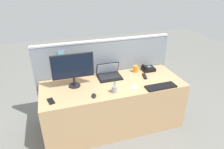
{
  "coord_description": "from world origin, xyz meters",
  "views": [
    {
      "loc": [
        -0.77,
        -2.35,
        2.12
      ],
      "look_at": [
        0.0,
        0.05,
        0.85
      ],
      "focal_mm": 31.84,
      "sensor_mm": 36.0,
      "label": 1
    }
  ],
  "objects_px": {
    "tv_remote": "(145,76)",
    "desktop_monitor": "(73,68)",
    "cell_phone_black_slab": "(51,101)",
    "desk_phone": "(148,69)",
    "laptop": "(109,74)",
    "cell_phone_silver_slab": "(134,87)",
    "keyboard_main": "(161,86)",
    "pen_cup": "(115,89)",
    "coffee_mug": "(136,69)",
    "computer_mouse_right_hand": "(94,95)"
  },
  "relations": [
    {
      "from": "computer_mouse_right_hand",
      "to": "cell_phone_black_slab",
      "type": "distance_m",
      "value": 0.53
    },
    {
      "from": "desktop_monitor",
      "to": "computer_mouse_right_hand",
      "type": "height_order",
      "value": "desktop_monitor"
    },
    {
      "from": "desk_phone",
      "to": "coffee_mug",
      "type": "xyz_separation_m",
      "value": [
        -0.21,
        0.01,
        0.02
      ]
    },
    {
      "from": "desk_phone",
      "to": "laptop",
      "type": "bearing_deg",
      "value": -178.66
    },
    {
      "from": "desktop_monitor",
      "to": "cell_phone_silver_slab",
      "type": "bearing_deg",
      "value": -20.66
    },
    {
      "from": "coffee_mug",
      "to": "computer_mouse_right_hand",
      "type": "bearing_deg",
      "value": -147.57
    },
    {
      "from": "computer_mouse_right_hand",
      "to": "pen_cup",
      "type": "bearing_deg",
      "value": 10.15
    },
    {
      "from": "desk_phone",
      "to": "pen_cup",
      "type": "distance_m",
      "value": 0.87
    },
    {
      "from": "desk_phone",
      "to": "cell_phone_black_slab",
      "type": "xyz_separation_m",
      "value": [
        -1.54,
        -0.44,
        -0.03
      ]
    },
    {
      "from": "keyboard_main",
      "to": "tv_remote",
      "type": "bearing_deg",
      "value": 101.1
    },
    {
      "from": "desk_phone",
      "to": "cell_phone_black_slab",
      "type": "distance_m",
      "value": 1.6
    },
    {
      "from": "tv_remote",
      "to": "desk_phone",
      "type": "bearing_deg",
      "value": 66.1
    },
    {
      "from": "pen_cup",
      "to": "cell_phone_silver_slab",
      "type": "distance_m",
      "value": 0.3
    },
    {
      "from": "keyboard_main",
      "to": "cell_phone_black_slab",
      "type": "distance_m",
      "value": 1.46
    },
    {
      "from": "cell_phone_black_slab",
      "to": "coffee_mug",
      "type": "distance_m",
      "value": 1.4
    },
    {
      "from": "desk_phone",
      "to": "cell_phone_silver_slab",
      "type": "xyz_separation_m",
      "value": [
        -0.43,
        -0.43,
        -0.03
      ]
    },
    {
      "from": "laptop",
      "to": "cell_phone_silver_slab",
      "type": "bearing_deg",
      "value": -60.59
    },
    {
      "from": "cell_phone_black_slab",
      "to": "computer_mouse_right_hand",
      "type": "bearing_deg",
      "value": -20.12
    },
    {
      "from": "desktop_monitor",
      "to": "computer_mouse_right_hand",
      "type": "distance_m",
      "value": 0.48
    },
    {
      "from": "cell_phone_black_slab",
      "to": "tv_remote",
      "type": "height_order",
      "value": "tv_remote"
    },
    {
      "from": "laptop",
      "to": "tv_remote",
      "type": "distance_m",
      "value": 0.55
    },
    {
      "from": "desk_phone",
      "to": "coffee_mug",
      "type": "relative_size",
      "value": 1.63
    },
    {
      "from": "pen_cup",
      "to": "coffee_mug",
      "type": "xyz_separation_m",
      "value": [
        0.51,
        0.49,
        0.0
      ]
    },
    {
      "from": "keyboard_main",
      "to": "pen_cup",
      "type": "bearing_deg",
      "value": 173.09
    },
    {
      "from": "desk_phone",
      "to": "computer_mouse_right_hand",
      "type": "distance_m",
      "value": 1.12
    },
    {
      "from": "tv_remote",
      "to": "cell_phone_black_slab",
      "type": "bearing_deg",
      "value": -155.18
    },
    {
      "from": "laptop",
      "to": "pen_cup",
      "type": "distance_m",
      "value": 0.46
    },
    {
      "from": "tv_remote",
      "to": "desktop_monitor",
      "type": "bearing_deg",
      "value": -168.05
    },
    {
      "from": "computer_mouse_right_hand",
      "to": "cell_phone_silver_slab",
      "type": "bearing_deg",
      "value": 11.9
    },
    {
      "from": "cell_phone_black_slab",
      "to": "desk_phone",
      "type": "bearing_deg",
      "value": 1.7
    },
    {
      "from": "coffee_mug",
      "to": "cell_phone_black_slab",
      "type": "bearing_deg",
      "value": -161.16
    },
    {
      "from": "keyboard_main",
      "to": "coffee_mug",
      "type": "bearing_deg",
      "value": 102.86
    },
    {
      "from": "cell_phone_silver_slab",
      "to": "tv_remote",
      "type": "distance_m",
      "value": 0.37
    },
    {
      "from": "tv_remote",
      "to": "cell_phone_silver_slab",
      "type": "bearing_deg",
      "value": -124.61
    },
    {
      "from": "desktop_monitor",
      "to": "tv_remote",
      "type": "relative_size",
      "value": 3.32
    },
    {
      "from": "desk_phone",
      "to": "keyboard_main",
      "type": "xyz_separation_m",
      "value": [
        -0.08,
        -0.54,
        -0.02
      ]
    },
    {
      "from": "desktop_monitor",
      "to": "pen_cup",
      "type": "distance_m",
      "value": 0.63
    },
    {
      "from": "cell_phone_silver_slab",
      "to": "computer_mouse_right_hand",
      "type": "bearing_deg",
      "value": -138.78
    },
    {
      "from": "desk_phone",
      "to": "pen_cup",
      "type": "bearing_deg",
      "value": -147.01
    },
    {
      "from": "desktop_monitor",
      "to": "laptop",
      "type": "xyz_separation_m",
      "value": [
        0.54,
        0.12,
        -0.23
      ]
    },
    {
      "from": "computer_mouse_right_hand",
      "to": "desktop_monitor",
      "type": "bearing_deg",
      "value": 124.98
    },
    {
      "from": "pen_cup",
      "to": "tv_remote",
      "type": "xyz_separation_m",
      "value": [
        0.58,
        0.28,
        -0.04
      ]
    },
    {
      "from": "desk_phone",
      "to": "computer_mouse_right_hand",
      "type": "bearing_deg",
      "value": -153.96
    },
    {
      "from": "desktop_monitor",
      "to": "keyboard_main",
      "type": "relative_size",
      "value": 1.31
    },
    {
      "from": "pen_cup",
      "to": "keyboard_main",
      "type": "bearing_deg",
      "value": -6.18
    },
    {
      "from": "desktop_monitor",
      "to": "desk_phone",
      "type": "xyz_separation_m",
      "value": [
        1.21,
        0.14,
        -0.25
      ]
    },
    {
      "from": "computer_mouse_right_hand",
      "to": "cell_phone_silver_slab",
      "type": "height_order",
      "value": "computer_mouse_right_hand"
    },
    {
      "from": "keyboard_main",
      "to": "cell_phone_silver_slab",
      "type": "relative_size",
      "value": 3.01
    },
    {
      "from": "pen_cup",
      "to": "coffee_mug",
      "type": "relative_size",
      "value": 1.61
    },
    {
      "from": "laptop",
      "to": "tv_remote",
      "type": "bearing_deg",
      "value": -18.73
    }
  ]
}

